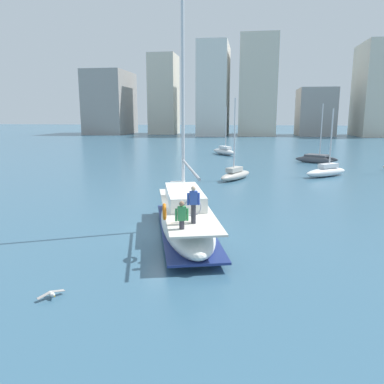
# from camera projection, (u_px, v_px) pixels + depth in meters

# --- Properties ---
(ground_plane) EXTENTS (400.00, 400.00, 0.00)m
(ground_plane) POSITION_uv_depth(u_px,v_px,m) (169.00, 231.00, 19.30)
(ground_plane) COLOR #38607A
(main_sailboat) EXTENTS (4.90, 9.89, 12.32)m
(main_sailboat) POSITION_uv_depth(u_px,v_px,m) (186.00, 218.00, 18.47)
(main_sailboat) COLOR white
(main_sailboat) RESTS_ON ground
(moored_sloop_near) EXTENTS (4.33, 5.20, 6.99)m
(moored_sloop_near) POSITION_uv_depth(u_px,v_px,m) (224.00, 151.00, 55.76)
(moored_sloop_near) COLOR white
(moored_sloop_near) RESTS_ON ground
(moored_sloop_far) EXTENTS (3.24, 4.77, 7.31)m
(moored_sloop_far) POSITION_uv_depth(u_px,v_px,m) (235.00, 174.00, 34.42)
(moored_sloop_far) COLOR #B7B2A8
(moored_sloop_far) RESTS_ON ground
(moored_cutter_left) EXTENTS (4.84, 4.25, 6.45)m
(moored_cutter_left) POSITION_uv_depth(u_px,v_px,m) (326.00, 171.00, 36.19)
(moored_cutter_left) COLOR silver
(moored_cutter_left) RESTS_ON ground
(moored_cutter_right) EXTENTS (5.26, 4.34, 7.17)m
(moored_cutter_right) POSITION_uv_depth(u_px,v_px,m) (317.00, 158.00, 46.91)
(moored_cutter_right) COLOR #4C4C51
(moored_cutter_right) RESTS_ON ground
(seagull) EXTENTS (0.67, 0.80, 0.16)m
(seagull) POSITION_uv_depth(u_px,v_px,m) (51.00, 294.00, 12.24)
(seagull) COLOR silver
(seagull) RESTS_ON ground
(waterfront_buildings) EXTENTS (86.32, 20.75, 26.99)m
(waterfront_buildings) POSITION_uv_depth(u_px,v_px,m) (232.00, 95.00, 108.91)
(waterfront_buildings) COLOR gray
(waterfront_buildings) RESTS_ON ground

